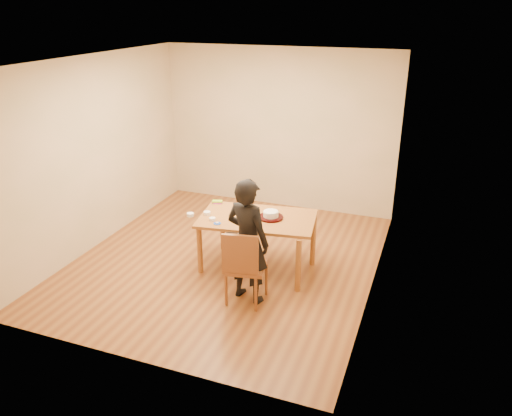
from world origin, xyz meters
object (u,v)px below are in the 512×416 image
(dining_table, at_px, (257,219))
(person, at_px, (248,241))
(dining_chair, at_px, (246,267))
(cake_plate, at_px, (271,217))
(cake, at_px, (271,214))

(dining_table, xyz_separation_m, person, (0.15, -0.73, 0.04))
(dining_chair, bearing_deg, dining_table, 90.14)
(dining_table, xyz_separation_m, cake_plate, (0.17, 0.04, 0.03))
(dining_table, bearing_deg, cake, 4.02)
(cake, xyz_separation_m, person, (-0.02, -0.77, -0.04))
(person, bearing_deg, dining_chair, 104.78)
(cake, bearing_deg, dining_table, -167.61)
(person, bearing_deg, cake, -76.90)
(dining_table, distance_m, cake_plate, 0.18)
(dining_table, xyz_separation_m, cake, (0.17, 0.04, 0.07))
(dining_chair, xyz_separation_m, person, (0.00, 0.05, 0.32))
(dining_table, distance_m, cake, 0.19)
(cake, bearing_deg, dining_chair, -91.59)
(cake, bearing_deg, person, -91.68)
(dining_table, bearing_deg, person, -86.76)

